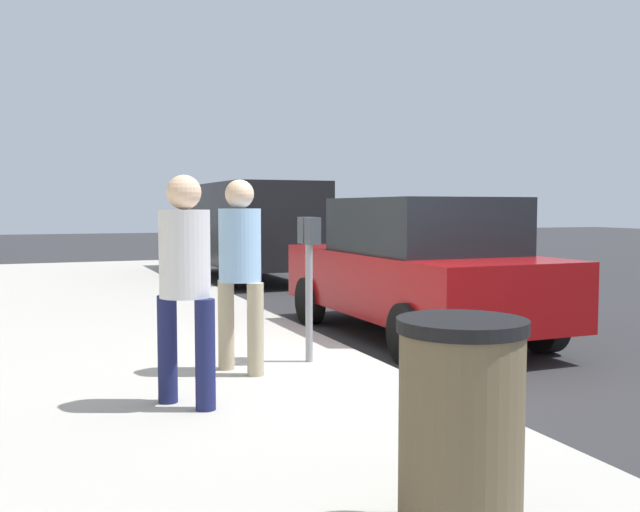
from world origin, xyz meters
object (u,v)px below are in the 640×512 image
Objects in this scene: parking_meter at (309,258)px; parked_sedan_near at (417,267)px; parked_van_far at (249,225)px; trash_bin at (461,429)px; pedestrian_at_meter at (240,260)px; pedestrian_bystander at (185,271)px.

parked_sedan_near is at bearing -54.11° from parking_meter.
parked_sedan_near is (1.45, -2.01, -0.27)m from parking_meter.
trash_bin is (-12.89, 2.68, -0.60)m from parked_van_far.
trash_bin is (-5.15, 2.68, -0.24)m from parked_sedan_near.
pedestrian_at_meter reaches higher than parked_sedan_near.
parked_sedan_near is 7.75m from parked_van_far.
parking_meter is at bearing 1.23° from pedestrian_bystander.
trash_bin is at bearing -117.68° from pedestrian_at_meter.
trash_bin is at bearing -110.76° from pedestrian_bystander.
pedestrian_at_meter is 3.21m from parked_sedan_near.
trash_bin is (-3.70, 0.67, -0.51)m from parking_meter.
parked_van_far reaches higher than parked_sedan_near.
parking_meter is 0.76m from pedestrian_at_meter.
trash_bin is at bearing 169.76° from parking_meter.
parked_sedan_near reaches higher than trash_bin.
parking_meter is at bearing 167.68° from parked_van_far.
parked_van_far is (9.19, -2.01, 0.09)m from parking_meter.
parked_van_far reaches higher than trash_bin.
pedestrian_at_meter is at bearing 163.68° from parked_van_far.
pedestrian_bystander is at bearing 15.95° from trash_bin.
parking_meter is 0.80× the size of pedestrian_at_meter.
trash_bin is (-2.60, -0.74, -0.52)m from pedestrian_bystander.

